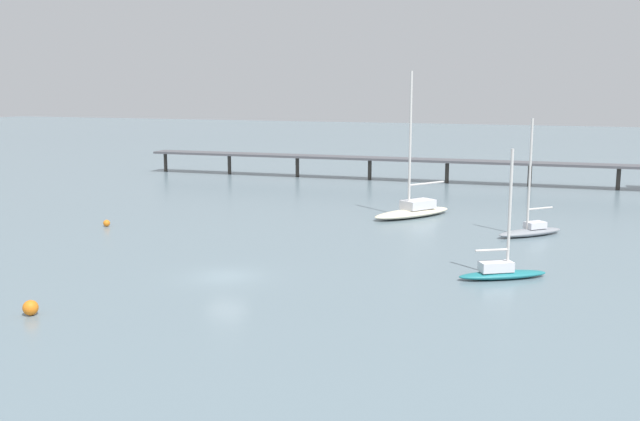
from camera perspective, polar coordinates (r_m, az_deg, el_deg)
The scene contains 7 objects.
ground_plane at distance 48.03m, azimuth -7.43°, elevation -5.18°, with size 400.00×400.00×0.00m, color slate.
pier at distance 93.37m, azimuth 16.85°, elevation 4.19°, with size 73.83×6.33×7.09m.
sailboat_teal at distance 48.40m, azimuth 14.11°, elevation -4.54°, with size 5.87×4.35×8.43m.
sailboat_gray at distance 62.73m, azimuth 16.28°, elevation -1.36°, with size 5.55×5.56×9.76m.
sailboat_cream at distance 69.71m, azimuth 7.38°, elevation 0.13°, with size 7.32×9.08×13.71m.
mooring_buoy_inner at distance 67.06m, azimuth -16.47°, elevation -0.96°, with size 0.60×0.60×0.60m, color orange.
mooring_buoy_mid at distance 42.73m, azimuth -21.86°, elevation -7.13°, with size 0.84×0.84×0.84m, color orange.
Camera 1 is at (21.69, -41.04, 12.33)m, focal length 40.59 mm.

